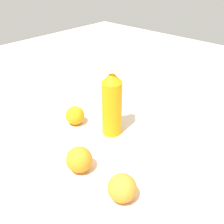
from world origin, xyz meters
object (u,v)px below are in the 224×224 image
orange_0 (79,160)px  orange_1 (122,188)px  water_bottle (112,103)px  orange_2 (75,115)px

orange_0 → orange_1: orange_0 is taller
water_bottle → orange_1: (-0.22, 0.20, -0.08)m
water_bottle → orange_2: 0.16m
orange_0 → orange_2: (0.19, -0.15, -0.00)m
water_bottle → orange_1: bearing=-47.2°
orange_0 → orange_1: size_ratio=1.02×
orange_2 → water_bottle: bearing=-160.1°
water_bottle → orange_1: 0.30m
orange_2 → orange_1: bearing=156.7°
orange_1 → orange_2: (0.35, -0.15, -0.00)m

